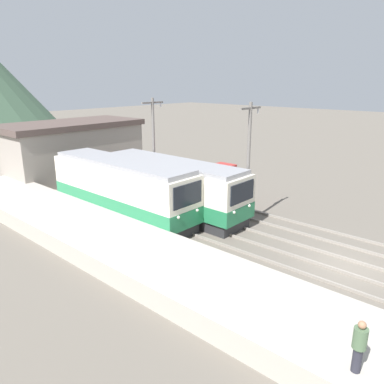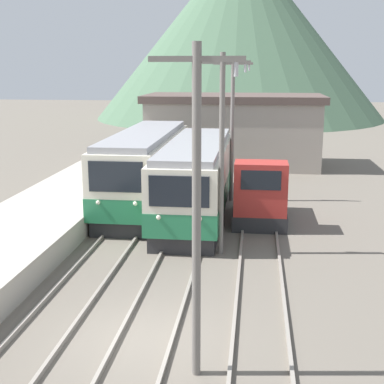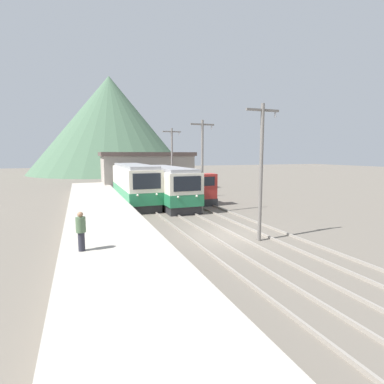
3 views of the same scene
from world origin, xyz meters
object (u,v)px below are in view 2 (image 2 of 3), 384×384
(catenary_mast_mid, at_px, (222,148))
(catenary_mast_far, at_px, (232,125))
(catenary_mast_near, at_px, (197,205))
(commuter_train_center, at_px, (196,182))
(shunting_locomotive, at_px, (260,196))
(commuter_train_left, at_px, (146,172))

(catenary_mast_mid, bearing_deg, catenary_mast_far, 90.00)
(catenary_mast_far, bearing_deg, catenary_mast_near, -90.00)
(commuter_train_center, height_order, catenary_mast_far, catenary_mast_far)
(catenary_mast_mid, relative_size, catenary_mast_far, 1.00)
(commuter_train_center, xyz_separation_m, shunting_locomotive, (3.00, -0.37, -0.48))
(shunting_locomotive, xyz_separation_m, catenary_mast_near, (-1.49, -12.95, 2.87))
(commuter_train_left, relative_size, catenary_mast_far, 1.56)
(catenary_mast_far, bearing_deg, commuter_train_left, -160.31)
(catenary_mast_near, bearing_deg, catenary_mast_far, 90.00)
(commuter_train_left, bearing_deg, commuter_train_center, -32.63)
(commuter_train_center, relative_size, catenary_mast_mid, 1.52)
(shunting_locomotive, distance_m, catenary_mast_near, 13.34)
(commuter_train_left, bearing_deg, catenary_mast_near, -74.09)
(catenary_mast_near, height_order, catenary_mast_mid, same)
(catenary_mast_mid, bearing_deg, commuter_train_left, 122.41)
(commuter_train_center, xyz_separation_m, catenary_mast_near, (1.51, -13.32, 2.39))
(commuter_train_left, distance_m, shunting_locomotive, 6.22)
(shunting_locomotive, bearing_deg, catenary_mast_near, -96.58)
(catenary_mast_far, bearing_deg, shunting_locomotive, -68.06)
(catenary_mast_mid, bearing_deg, catenary_mast_near, -90.00)
(commuter_train_center, relative_size, catenary_mast_near, 1.52)
(shunting_locomotive, bearing_deg, commuter_train_center, 172.94)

